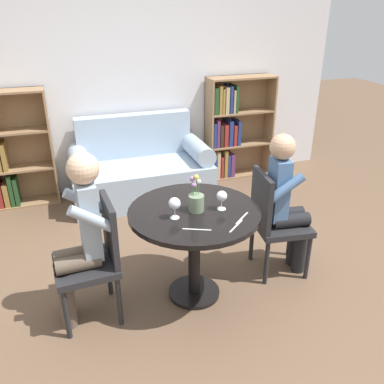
% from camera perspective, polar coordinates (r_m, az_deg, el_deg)
% --- Properties ---
extents(ground_plane, '(16.00, 16.00, 0.00)m').
position_cam_1_polar(ground_plane, '(3.31, 0.29, -14.02)').
color(ground_plane, brown).
extents(back_wall, '(5.20, 0.05, 2.70)m').
position_cam_1_polar(back_wall, '(4.88, -9.01, 16.06)').
color(back_wall, silver).
rests_on(back_wall, ground_plane).
extents(round_table, '(0.95, 0.95, 0.74)m').
position_cam_1_polar(round_table, '(2.97, 0.31, -5.03)').
color(round_table, black).
rests_on(round_table, ground_plane).
extents(couch, '(1.56, 0.80, 0.92)m').
position_cam_1_polar(couch, '(4.75, -7.23, 2.89)').
color(couch, '#9EB2C6').
rests_on(couch, ground_plane).
extents(bookshelf_left, '(0.86, 0.28, 1.28)m').
position_cam_1_polar(bookshelf_left, '(4.86, -25.19, 4.73)').
color(bookshelf_left, '#93704C').
rests_on(bookshelf_left, ground_plane).
extents(bookshelf_right, '(0.86, 0.28, 1.28)m').
position_cam_1_polar(bookshelf_right, '(5.25, 5.41, 8.68)').
color(bookshelf_right, '#93704C').
rests_on(bookshelf_right, ground_plane).
extents(chair_left, '(0.44, 0.44, 0.90)m').
position_cam_1_polar(chair_left, '(2.93, -13.41, -8.65)').
color(chair_left, '#232326').
rests_on(chair_left, ground_plane).
extents(chair_right, '(0.47, 0.47, 0.90)m').
position_cam_1_polar(chair_right, '(3.37, 11.38, -3.69)').
color(chair_right, '#232326').
rests_on(chair_right, ground_plane).
extents(person_left, '(0.43, 0.35, 1.25)m').
position_cam_1_polar(person_left, '(2.83, -15.51, -5.99)').
color(person_left, brown).
rests_on(person_left, ground_plane).
extents(person_right, '(0.44, 0.37, 1.21)m').
position_cam_1_polar(person_right, '(3.33, 13.10, -1.38)').
color(person_right, black).
rests_on(person_right, ground_plane).
extents(wine_glass_left, '(0.08, 0.08, 0.15)m').
position_cam_1_polar(wine_glass_left, '(2.75, -2.46, -1.72)').
color(wine_glass_left, white).
rests_on(wine_glass_left, round_table).
extents(wine_glass_right, '(0.08, 0.08, 0.14)m').
position_cam_1_polar(wine_glass_right, '(2.88, 4.21, -0.66)').
color(wine_glass_right, white).
rests_on(wine_glass_right, round_table).
extents(flower_vase, '(0.11, 0.11, 0.28)m').
position_cam_1_polar(flower_vase, '(2.86, 0.57, -1.21)').
color(flower_vase, gray).
rests_on(flower_vase, round_table).
extents(knife_left_setting, '(0.15, 0.13, 0.00)m').
position_cam_1_polar(knife_left_setting, '(2.81, 7.03, -3.65)').
color(knife_left_setting, silver).
rests_on(knife_left_setting, round_table).
extents(fork_left_setting, '(0.18, 0.09, 0.00)m').
position_cam_1_polar(fork_left_setting, '(2.66, 0.69, -5.28)').
color(fork_left_setting, silver).
rests_on(fork_left_setting, round_table).
extents(knife_right_setting, '(0.15, 0.13, 0.00)m').
position_cam_1_polar(knife_right_setting, '(2.71, 6.21, -4.77)').
color(knife_right_setting, silver).
rests_on(knife_right_setting, round_table).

